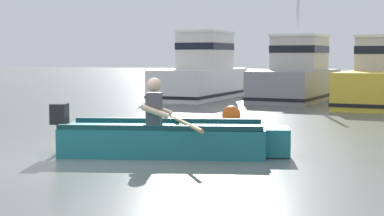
# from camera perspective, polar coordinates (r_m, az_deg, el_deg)

# --- Properties ---
(ground_plane) EXTENTS (120.00, 120.00, 0.00)m
(ground_plane) POSITION_cam_1_polar(r_m,az_deg,el_deg) (9.18, -10.13, -4.75)
(ground_plane) COLOR slate
(rowboat_with_person) EXTENTS (3.62, 2.11, 1.19)m
(rowboat_with_person) POSITION_cam_1_polar(r_m,az_deg,el_deg) (9.45, -2.23, -2.85)
(rowboat_with_person) COLOR #1E727A
(rowboat_with_person) RESTS_ON ground
(moored_boat_white) EXTENTS (2.03, 5.18, 2.43)m
(moored_boat_white) POSITION_cam_1_polar(r_m,az_deg,el_deg) (21.84, 0.96, 3.26)
(moored_boat_white) COLOR white
(moored_boat_white) RESTS_ON ground
(moored_boat_grey) EXTENTS (2.11, 4.92, 3.96)m
(moored_boat_grey) POSITION_cam_1_polar(r_m,az_deg,el_deg) (21.16, 9.82, 2.99)
(moored_boat_grey) COLOR gray
(moored_boat_grey) RESTS_ON ground
(moored_boat_yellow) EXTENTS (1.97, 6.23, 2.17)m
(moored_boat_yellow) POSITION_cam_1_polar(r_m,az_deg,el_deg) (20.00, 17.40, 2.65)
(moored_boat_yellow) COLOR gold
(moored_boat_yellow) RESTS_ON ground
(mooring_buoy) EXTENTS (0.42, 0.42, 0.42)m
(mooring_buoy) POSITION_cam_1_polar(r_m,az_deg,el_deg) (13.62, 3.70, -0.64)
(mooring_buoy) COLOR #E55919
(mooring_buoy) RESTS_ON ground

